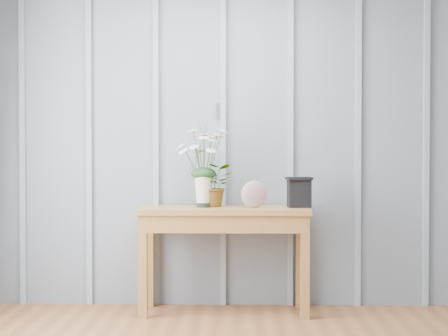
{
  "coord_description": "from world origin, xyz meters",
  "views": [
    {
      "loc": [
        -0.13,
        -2.85,
        1.15
      ],
      "look_at": [
        -0.24,
        1.94,
        1.03
      ],
      "focal_mm": 55.0,
      "sensor_mm": 36.0,
      "label": 1
    }
  ],
  "objects_px": {
    "carved_box": "(299,192)",
    "daisy_vase": "(204,153)",
    "felt_disc_vessel": "(254,194)",
    "sideboard": "(224,223)"
  },
  "relations": [
    {
      "from": "felt_disc_vessel",
      "to": "sideboard",
      "type": "bearing_deg",
      "value": 146.51
    },
    {
      "from": "carved_box",
      "to": "daisy_vase",
      "type": "bearing_deg",
      "value": 179.41
    },
    {
      "from": "daisy_vase",
      "to": "sideboard",
      "type": "bearing_deg",
      "value": -2.21
    },
    {
      "from": "daisy_vase",
      "to": "felt_disc_vessel",
      "type": "relative_size",
      "value": 3.21
    },
    {
      "from": "sideboard",
      "to": "felt_disc_vessel",
      "type": "distance_m",
      "value": 0.3
    },
    {
      "from": "carved_box",
      "to": "felt_disc_vessel",
      "type": "bearing_deg",
      "value": -170.45
    },
    {
      "from": "felt_disc_vessel",
      "to": "carved_box",
      "type": "bearing_deg",
      "value": -9.44
    },
    {
      "from": "felt_disc_vessel",
      "to": "carved_box",
      "type": "xyz_separation_m",
      "value": [
        0.32,
        0.05,
        0.01
      ]
    },
    {
      "from": "felt_disc_vessel",
      "to": "carved_box",
      "type": "relative_size",
      "value": 0.89
    },
    {
      "from": "daisy_vase",
      "to": "felt_disc_vessel",
      "type": "height_order",
      "value": "daisy_vase"
    }
  ]
}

